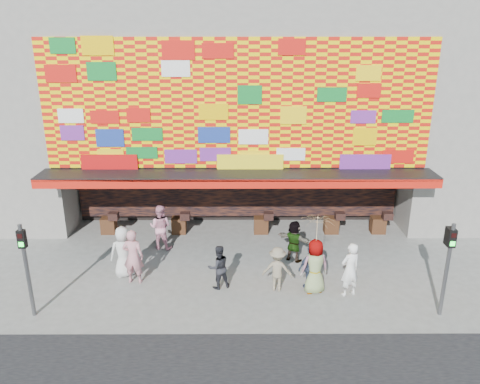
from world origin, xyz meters
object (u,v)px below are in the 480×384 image
(ped_e, at_px, (311,267))
(parasol, at_px, (317,231))
(ped_b, at_px, (133,256))
(ped_a, at_px, (123,252))
(ped_d, at_px, (277,269))
(ped_i, at_px, (160,227))
(ped_g, at_px, (315,267))
(ped_c, at_px, (219,267))
(signal_left, at_px, (25,260))
(ped_h, at_px, (350,269))
(signal_right, at_px, (448,260))
(ped_f, at_px, (294,241))

(ped_e, xyz_separation_m, parasol, (0.10, -0.25, 1.44))
(ped_b, bearing_deg, ped_a, -40.45)
(ped_d, height_order, ped_i, ped_i)
(ped_g, bearing_deg, ped_c, -18.46)
(ped_b, relative_size, parasol, 0.99)
(signal_left, height_order, ped_h, signal_left)
(ped_c, bearing_deg, signal_left, -4.98)
(ped_c, xyz_separation_m, ped_h, (4.27, -0.48, 0.16))
(signal_right, height_order, ped_b, signal_right)
(ped_c, height_order, ped_e, ped_e)
(ped_h, bearing_deg, ped_f, -80.77)
(ped_a, xyz_separation_m, ped_c, (3.34, -0.81, -0.16))
(ped_c, height_order, parasol, parasol)
(ped_g, height_order, ped_h, ped_g)
(ped_d, height_order, ped_g, ped_g)
(signal_right, xyz_separation_m, ped_b, (-9.73, 1.97, -0.89))
(ped_e, bearing_deg, ped_c, -21.84)
(ped_a, relative_size, ped_h, 1.01)
(ped_i, bearing_deg, ped_d, 154.94)
(ped_b, distance_m, ped_e, 5.99)
(ped_a, relative_size, ped_b, 0.95)
(ped_f, height_order, parasol, parasol)
(ped_d, bearing_deg, ped_b, 3.23)
(signal_right, relative_size, ped_g, 1.60)
(ped_b, xyz_separation_m, ped_g, (6.07, -0.66, -0.04))
(signal_left, relative_size, parasol, 1.53)
(ped_d, bearing_deg, ped_g, -176.97)
(ped_b, relative_size, ped_h, 1.05)
(parasol, bearing_deg, ped_b, 173.77)
(signal_right, xyz_separation_m, ped_d, (-4.88, 1.45, -1.09))
(ped_a, relative_size, ped_d, 1.21)
(signal_left, relative_size, ped_i, 1.65)
(ped_a, height_order, ped_e, ped_a)
(signal_left, bearing_deg, ped_a, 47.29)
(ped_f, bearing_deg, ped_g, 133.71)
(ped_a, bearing_deg, ped_e, 154.54)
(ped_b, height_order, ped_h, ped_b)
(ped_f, relative_size, ped_h, 0.86)
(signal_right, distance_m, ped_a, 10.49)
(ped_a, relative_size, parasol, 0.95)
(signal_right, xyz_separation_m, ped_f, (-4.09, 3.55, -1.06))
(signal_left, xyz_separation_m, ped_c, (5.57, 1.61, -1.09))
(ped_i, distance_m, parasol, 6.61)
(ped_g, bearing_deg, ped_a, -22.77)
(signal_right, bearing_deg, ped_b, 168.54)
(ped_b, relative_size, ped_c, 1.27)
(ped_b, height_order, ped_g, ped_b)
(ped_a, height_order, ped_f, ped_a)
(ped_f, bearing_deg, ped_e, 132.35)
(ped_a, bearing_deg, ped_f, 172.70)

